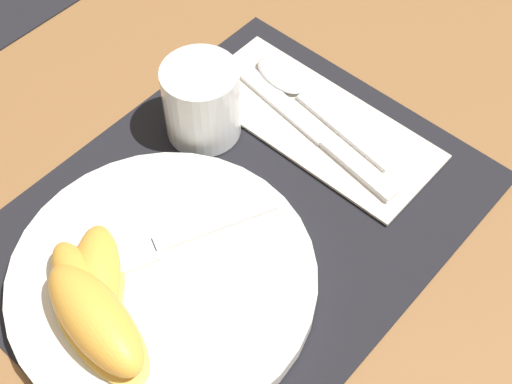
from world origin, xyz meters
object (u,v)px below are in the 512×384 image
at_px(citrus_wedge_0, 97,278).
at_px(citrus_wedge_1, 90,301).
at_px(juice_glass, 202,105).
at_px(citrus_wedge_2, 94,318).
at_px(spoon, 297,89).
at_px(knife, 315,131).
at_px(fork, 164,245).
at_px(plate, 164,280).

relative_size(citrus_wedge_0, citrus_wedge_1, 0.78).
distance_m(juice_glass, citrus_wedge_2, 0.24).
height_order(spoon, citrus_wedge_2, citrus_wedge_2).
xyz_separation_m(citrus_wedge_0, citrus_wedge_1, (-0.02, -0.01, 0.00)).
relative_size(juice_glass, citrus_wedge_0, 0.77).
xyz_separation_m(juice_glass, spoon, (0.10, -0.04, -0.03)).
relative_size(knife, fork, 1.28).
bearing_deg(spoon, knife, -122.16).
distance_m(juice_glass, knife, 0.11).
relative_size(spoon, citrus_wedge_2, 1.49).
bearing_deg(plate, knife, 2.72).
distance_m(juice_glass, fork, 0.15).
bearing_deg(juice_glass, knife, -52.10).
xyz_separation_m(plate, fork, (0.02, 0.02, 0.01)).
distance_m(spoon, citrus_wedge_1, 0.31).
bearing_deg(plate, fork, 44.74).
bearing_deg(citrus_wedge_2, knife, 1.22).
bearing_deg(citrus_wedge_2, citrus_wedge_1, 61.34).
bearing_deg(citrus_wedge_1, citrus_wedge_2, -118.66).
relative_size(knife, citrus_wedge_2, 1.75).
xyz_separation_m(citrus_wedge_0, citrus_wedge_2, (-0.03, -0.03, 0.01)).
bearing_deg(citrus_wedge_1, juice_glass, 20.38).
distance_m(plate, juice_glass, 0.18).
xyz_separation_m(knife, citrus_wedge_2, (-0.29, -0.01, 0.03)).
height_order(citrus_wedge_1, citrus_wedge_2, citrus_wedge_2).
bearing_deg(knife, juice_glass, 127.90).
distance_m(juice_glass, citrus_wedge_0, 0.20).
relative_size(knife, spoon, 1.18).
xyz_separation_m(knife, spoon, (0.03, 0.05, 0.00)).
xyz_separation_m(juice_glass, citrus_wedge_0, (-0.19, -0.07, -0.01)).
height_order(knife, spoon, spoon).
height_order(fork, citrus_wedge_2, citrus_wedge_2).
distance_m(citrus_wedge_1, citrus_wedge_2, 0.02).
bearing_deg(plate, citrus_wedge_2, 176.46).
distance_m(citrus_wedge_0, citrus_wedge_2, 0.04).
bearing_deg(fork, citrus_wedge_2, -169.76).
relative_size(plate, citrus_wedge_0, 2.54).
xyz_separation_m(plate, spoon, (0.25, 0.06, -0.00)).
relative_size(citrus_wedge_1, citrus_wedge_2, 1.03).
distance_m(spoon, citrus_wedge_2, 0.32).
relative_size(knife, citrus_wedge_0, 2.16).
bearing_deg(plate, spoon, 13.26).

